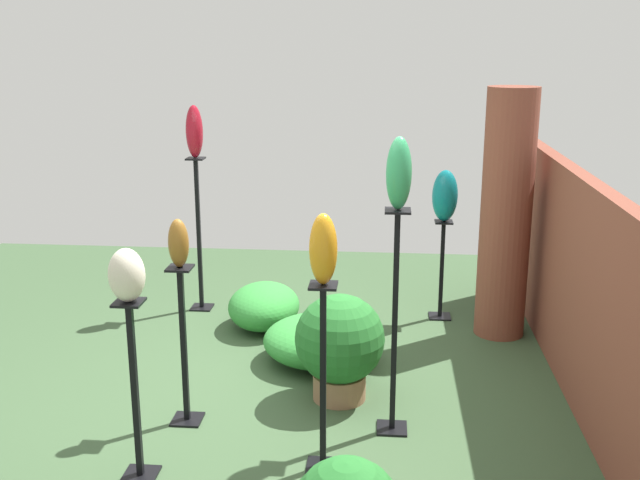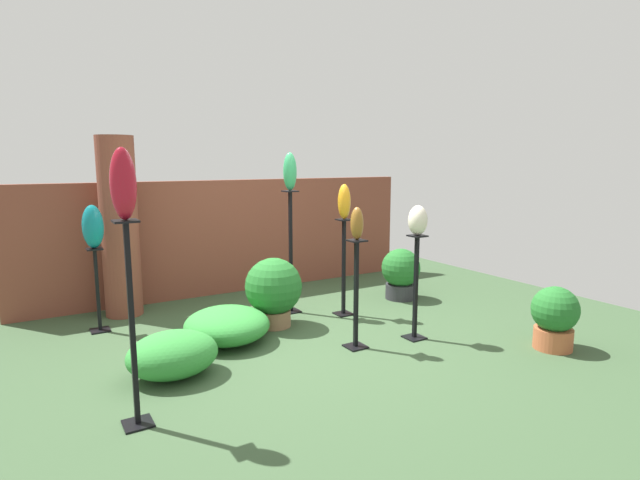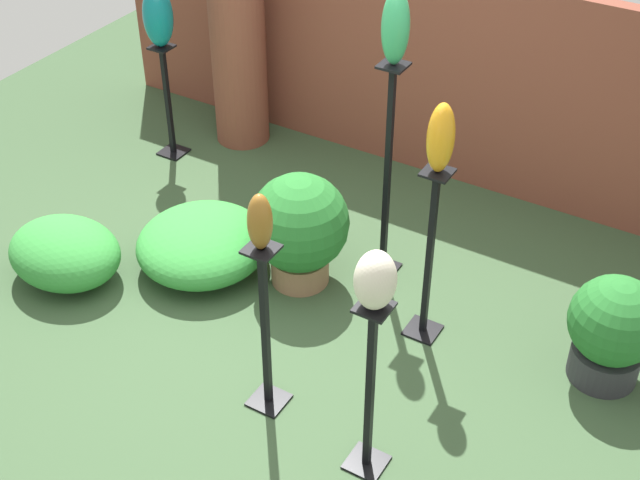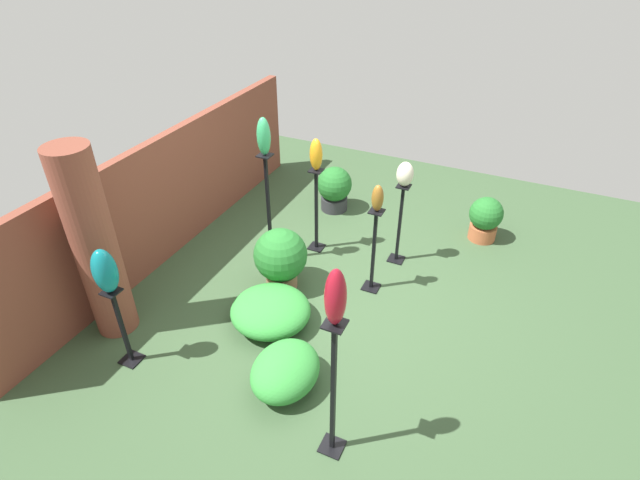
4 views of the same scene
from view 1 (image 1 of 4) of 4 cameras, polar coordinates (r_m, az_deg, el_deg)
ground_plane at (r=5.44m, az=-4.41°, el=-12.38°), size 8.00×8.00×0.00m
brick_wall_back at (r=5.24m, az=20.21°, el=-4.95°), size 5.60×0.12×1.58m
brick_pillar at (r=6.51m, az=13.98°, el=1.87°), size 0.43×0.43×2.13m
pedestal_jade at (r=4.84m, az=5.70°, el=-6.97°), size 0.20×0.20×1.49m
pedestal_teal at (r=6.95m, az=9.24°, el=-2.62°), size 0.20×0.20×0.92m
pedestal_ruby at (r=7.11m, az=-9.20°, el=-0.03°), size 0.20×0.20×1.46m
pedestal_amber at (r=4.46m, az=0.24°, el=-11.11°), size 0.20×0.20×1.16m
pedestal_bronze at (r=5.08m, az=-10.32°, el=-8.44°), size 0.20×0.20×1.09m
pedestal_ivory at (r=4.52m, az=-13.88°, el=-11.68°), size 0.20×0.20×1.10m
art_vase_jade at (r=4.55m, az=6.03°, el=5.07°), size 0.16×0.16×0.45m
art_vase_teal at (r=6.77m, az=9.50°, el=3.35°), size 0.22×0.23×0.46m
art_vase_ruby at (r=6.92m, az=-9.55°, el=8.15°), size 0.17×0.16×0.48m
art_vase_amber at (r=4.16m, az=0.25°, el=-0.70°), size 0.15×0.16×0.41m
art_vase_bronze at (r=4.83m, az=-10.73°, el=-0.24°), size 0.12×0.13×0.32m
art_vase_ivory at (r=4.24m, az=-14.51°, el=-2.60°), size 0.19×0.20×0.30m
potted_plant_near_pillar at (r=5.33m, az=1.51°, el=-7.87°), size 0.64×0.64×0.78m
foliage_bed_east at (r=6.72m, az=-4.29°, el=-5.04°), size 0.78×0.63×0.40m
foliage_bed_west at (r=6.02m, az=-0.09°, el=-7.65°), size 0.87×0.89×0.36m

